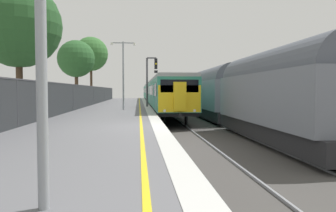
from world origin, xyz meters
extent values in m
cube|color=slate|center=(-2.50, 0.00, -0.50)|extent=(6.40, 110.00, 1.00)
cube|color=silver|center=(0.40, 0.00, 0.01)|extent=(0.60, 110.00, 0.01)
cube|color=yellow|center=(-0.35, 0.00, 0.01)|extent=(0.12, 110.00, 0.01)
cube|color=#423F3D|center=(6.20, 0.00, -1.10)|extent=(11.00, 110.00, 0.20)
cube|color=gray|center=(1.38, 0.00, -0.96)|extent=(0.07, 110.00, 0.08)
cube|color=gray|center=(2.82, 0.00, -0.96)|extent=(0.07, 110.00, 0.08)
cube|color=gray|center=(5.38, 0.00, -0.96)|extent=(0.07, 110.00, 0.08)
cube|color=gray|center=(6.82, 0.00, -0.96)|extent=(0.07, 110.00, 0.08)
cube|color=#2D846B|center=(2.10, 16.00, 1.27)|extent=(2.80, 19.01, 2.30)
cube|color=black|center=(2.10, 16.00, -0.01)|extent=(2.64, 18.41, 0.25)
cube|color=#999E9E|center=(2.10, 16.00, 2.54)|extent=(2.68, 19.01, 0.24)
cube|color=black|center=(0.69, 16.00, 1.57)|extent=(0.02, 17.41, 0.84)
cube|color=teal|center=(0.69, 11.25, 1.17)|extent=(0.03, 1.10, 1.90)
cube|color=teal|center=(0.69, 20.76, 1.17)|extent=(0.03, 1.10, 1.90)
cylinder|color=black|center=(1.32, 9.10, -0.50)|extent=(0.12, 0.84, 0.84)
cylinder|color=black|center=(2.88, 9.10, -0.50)|extent=(0.12, 0.84, 0.84)
cylinder|color=black|center=(1.32, 22.91, -0.50)|extent=(0.12, 0.84, 0.84)
cylinder|color=black|center=(2.88, 22.91, -0.50)|extent=(0.12, 0.84, 0.84)
cube|color=#2D846B|center=(2.10, 35.61, 1.27)|extent=(2.80, 19.01, 2.30)
cube|color=black|center=(2.10, 35.61, -0.01)|extent=(2.64, 18.41, 0.25)
cube|color=#999E9E|center=(2.10, 35.61, 2.54)|extent=(2.68, 19.01, 0.24)
cube|color=black|center=(0.69, 35.61, 1.57)|extent=(0.02, 17.41, 0.84)
cube|color=teal|center=(0.69, 30.86, 1.17)|extent=(0.03, 1.10, 1.90)
cube|color=teal|center=(0.69, 40.37, 1.17)|extent=(0.03, 1.10, 1.90)
cylinder|color=black|center=(1.32, 28.71, -0.50)|extent=(0.12, 0.84, 0.84)
cylinder|color=black|center=(2.88, 28.71, -0.50)|extent=(0.12, 0.84, 0.84)
cylinder|color=black|center=(1.32, 42.52, -0.50)|extent=(0.12, 0.84, 0.84)
cylinder|color=black|center=(2.88, 42.52, -0.50)|extent=(0.12, 0.84, 0.84)
cube|color=#2D846B|center=(2.10, 55.22, 1.27)|extent=(2.80, 19.01, 2.30)
cube|color=black|center=(2.10, 55.22, -0.01)|extent=(2.64, 18.41, 0.25)
cube|color=#999E9E|center=(2.10, 55.22, 2.54)|extent=(2.68, 19.01, 0.24)
cube|color=black|center=(0.69, 55.22, 1.57)|extent=(0.02, 17.41, 0.84)
cube|color=teal|center=(0.69, 50.47, 1.17)|extent=(0.03, 1.10, 1.90)
cube|color=teal|center=(0.69, 59.97, 1.17)|extent=(0.03, 1.10, 1.90)
cylinder|color=black|center=(1.32, 48.32, -0.50)|extent=(0.12, 0.84, 0.84)
cylinder|color=black|center=(2.88, 48.32, -0.50)|extent=(0.12, 0.84, 0.84)
cylinder|color=black|center=(1.32, 62.13, -0.50)|extent=(0.12, 0.84, 0.84)
cylinder|color=black|center=(2.88, 62.13, -0.50)|extent=(0.12, 0.84, 0.84)
cube|color=yellow|center=(2.10, 6.54, 1.02)|extent=(2.70, 0.10, 1.70)
cube|color=black|center=(2.10, 6.53, 1.82)|extent=(2.40, 0.08, 0.80)
cube|color=yellow|center=(2.10, 6.40, 1.17)|extent=(0.80, 0.24, 1.80)
cylinder|color=white|center=(1.15, 6.48, 0.27)|extent=(0.18, 0.06, 0.18)
cylinder|color=white|center=(3.05, 6.48, 0.27)|extent=(0.18, 0.06, 0.18)
cylinder|color=black|center=(2.10, 6.25, 0.02)|extent=(0.20, 0.35, 0.20)
cube|color=black|center=(2.10, 35.61, 2.79)|extent=(0.60, 0.90, 0.20)
cube|color=#232326|center=(6.10, 1.10, -0.38)|extent=(2.30, 12.34, 0.79)
cube|color=slate|center=(6.10, 1.10, 1.17)|extent=(2.60, 11.54, 2.31)
cylinder|color=#515660|center=(6.10, 1.10, 2.33)|extent=(2.39, 11.14, 2.39)
cylinder|color=black|center=(5.32, -3.07, -0.50)|extent=(0.12, 0.84, 0.84)
cylinder|color=black|center=(5.32, 5.27, -0.50)|extent=(0.12, 0.84, 0.84)
cylinder|color=black|center=(6.88, 5.27, -0.50)|extent=(0.12, 0.84, 0.84)
cube|color=#232326|center=(6.10, 14.24, -0.38)|extent=(2.30, 12.34, 0.79)
cube|color=slate|center=(6.10, 14.24, 1.17)|extent=(2.60, 11.54, 2.31)
cylinder|color=#515660|center=(6.10, 14.24, 2.33)|extent=(2.39, 11.14, 2.39)
cylinder|color=black|center=(5.32, 10.07, -0.50)|extent=(0.12, 0.84, 0.84)
cylinder|color=black|center=(6.88, 10.07, -0.50)|extent=(0.12, 0.84, 0.84)
cylinder|color=black|center=(5.32, 18.41, -0.50)|extent=(0.12, 0.84, 0.84)
cylinder|color=black|center=(6.88, 18.41, -0.50)|extent=(0.12, 0.84, 0.84)
cube|color=#232326|center=(6.10, 27.38, -0.38)|extent=(2.30, 12.34, 0.79)
cube|color=slate|center=(6.10, 27.38, 1.17)|extent=(2.60, 11.54, 2.31)
cylinder|color=#515660|center=(6.10, 27.38, 2.33)|extent=(2.39, 11.14, 2.39)
cylinder|color=black|center=(5.32, 23.21, -0.50)|extent=(0.12, 0.84, 0.84)
cylinder|color=black|center=(6.88, 23.21, -0.50)|extent=(0.12, 0.84, 0.84)
cylinder|color=black|center=(5.32, 31.55, -0.50)|extent=(0.12, 0.84, 0.84)
cylinder|color=black|center=(6.88, 31.55, -0.50)|extent=(0.12, 0.84, 0.84)
cube|color=#232326|center=(6.10, 40.53, -0.38)|extent=(2.30, 12.34, 0.79)
cube|color=slate|center=(6.10, 40.53, 1.17)|extent=(2.60, 11.54, 2.31)
cylinder|color=#515660|center=(6.10, 40.53, 2.33)|extent=(2.39, 11.14, 2.39)
cylinder|color=black|center=(5.32, 36.35, -0.50)|extent=(0.12, 0.84, 0.84)
cylinder|color=black|center=(6.88, 36.35, -0.50)|extent=(0.12, 0.84, 0.84)
cylinder|color=black|center=(5.32, 44.70, -0.50)|extent=(0.12, 0.84, 0.84)
cylinder|color=black|center=(6.88, 44.70, -0.50)|extent=(0.12, 0.84, 0.84)
cylinder|color=#47474C|center=(0.35, 17.71, 2.32)|extent=(0.18, 0.18, 4.64)
cube|color=#47474C|center=(0.80, 17.71, 4.64)|extent=(0.90, 0.12, 0.12)
cube|color=black|center=(1.20, 17.71, 4.09)|extent=(0.28, 0.20, 1.00)
cylinder|color=black|center=(1.20, 17.59, 4.41)|extent=(0.16, 0.04, 0.16)
cylinder|color=yellow|center=(1.20, 17.59, 4.09)|extent=(0.16, 0.04, 0.16)
cylinder|color=black|center=(1.20, 17.59, 3.77)|extent=(0.16, 0.04, 0.16)
cube|color=black|center=(1.20, 17.71, 3.34)|extent=(0.32, 0.16, 0.24)
cylinder|color=#93999E|center=(-1.67, -9.82, 2.60)|extent=(0.14, 0.14, 5.20)
cylinder|color=#93999E|center=(-1.67, 12.72, 2.72)|extent=(0.14, 0.14, 5.43)
cube|color=#93999E|center=(-1.22, 12.72, 5.33)|extent=(0.90, 0.08, 0.08)
cylinder|color=silver|center=(-0.77, 12.72, 5.25)|extent=(0.20, 0.20, 0.18)
cube|color=#93999E|center=(-2.12, 12.72, 5.33)|extent=(0.90, 0.08, 0.08)
cylinder|color=silver|center=(-2.57, 12.72, 5.25)|extent=(0.20, 0.20, 0.18)
cube|color=#282B2D|center=(-5.45, 0.00, 1.00)|extent=(0.03, 99.00, 2.00)
cube|color=#38383D|center=(-5.45, 0.00, 2.00)|extent=(0.06, 99.00, 0.06)
cylinder|color=#38383D|center=(-5.45, 0.00, 1.00)|extent=(0.07, 0.07, 2.00)
cylinder|color=#38383D|center=(-5.45, 11.69, 1.00)|extent=(0.07, 0.07, 2.00)
cylinder|color=#38383D|center=(-5.45, 23.38, 1.00)|extent=(0.07, 0.07, 2.00)
cylinder|color=#38383D|center=(-5.45, 35.06, 1.00)|extent=(0.07, 0.07, 2.00)
cylinder|color=#38383D|center=(-5.45, 46.75, 1.00)|extent=(0.07, 0.07, 2.00)
cylinder|color=#473323|center=(-7.09, 33.43, 2.69)|extent=(0.33, 0.33, 5.37)
sphere|color=#33662D|center=(-7.09, 33.43, 6.68)|extent=(4.75, 4.75, 4.75)
sphere|color=#33662D|center=(-7.65, 33.47, 6.09)|extent=(3.13, 3.13, 3.13)
cylinder|color=#473323|center=(-6.80, 4.26, 1.88)|extent=(0.35, 0.35, 3.77)
sphere|color=#234C23|center=(-6.80, 4.26, 5.01)|extent=(4.52, 4.52, 4.52)
sphere|color=#234C23|center=(-6.45, 4.62, 4.45)|extent=(2.88, 2.88, 2.88)
cylinder|color=#473323|center=(-7.91, 26.73, 2.07)|extent=(0.42, 0.42, 4.14)
sphere|color=#285628|center=(-7.91, 26.73, 5.36)|extent=(4.43, 4.43, 4.43)
sphere|color=#285628|center=(-7.37, 27.11, 4.81)|extent=(2.50, 2.50, 2.50)
camera|label=1|loc=(-0.45, -14.16, 1.52)|focal=35.55mm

